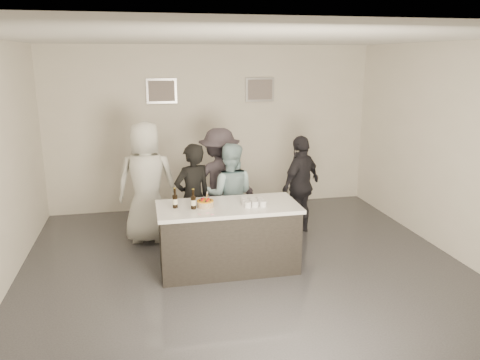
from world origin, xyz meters
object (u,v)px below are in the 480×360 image
(beer_bottle_a, at_px, (175,198))
(person_guest_right, at_px, (301,185))
(bar_counter, at_px, (228,237))
(beer_bottle_b, at_px, (193,199))
(person_main_black, at_px, (193,198))
(person_guest_left, at_px, (147,183))
(person_main_blue, at_px, (230,195))
(person_guest_back, at_px, (220,182))
(cake, at_px, (205,204))

(beer_bottle_a, height_order, person_guest_right, person_guest_right)
(bar_counter, xyz_separation_m, beer_bottle_b, (-0.46, -0.06, 0.58))
(beer_bottle_a, height_order, beer_bottle_b, same)
(person_main_black, xyz_separation_m, person_guest_left, (-0.64, 0.52, 0.13))
(person_main_blue, bearing_deg, person_guest_back, -68.85)
(bar_counter, distance_m, cake, 0.57)
(cake, xyz_separation_m, beer_bottle_a, (-0.39, 0.04, 0.09))
(beer_bottle_a, distance_m, beer_bottle_b, 0.24)
(person_main_blue, height_order, person_guest_right, person_guest_right)
(beer_bottle_b, distance_m, person_main_black, 0.81)
(beer_bottle_a, xyz_separation_m, person_guest_left, (-0.34, 1.21, -0.09))
(cake, relative_size, beer_bottle_b, 0.84)
(cake, distance_m, beer_bottle_a, 0.40)
(beer_bottle_b, xyz_separation_m, person_main_blue, (0.65, 0.92, -0.25))
(person_main_blue, height_order, person_guest_left, person_guest_left)
(person_main_black, relative_size, person_guest_back, 0.94)
(person_main_black, relative_size, person_guest_left, 0.86)
(bar_counter, height_order, beer_bottle_b, beer_bottle_b)
(beer_bottle_a, bearing_deg, bar_counter, -2.35)
(person_main_blue, bearing_deg, person_guest_right, -155.02)
(person_main_blue, bearing_deg, cake, 73.99)
(person_guest_right, bearing_deg, person_main_black, -25.32)
(bar_counter, relative_size, person_guest_left, 0.99)
(bar_counter, distance_m, person_main_black, 0.89)
(beer_bottle_a, xyz_separation_m, person_guest_back, (0.80, 1.32, -0.17))
(bar_counter, distance_m, person_guest_left, 1.68)
(bar_counter, relative_size, person_guest_right, 1.16)
(bar_counter, relative_size, beer_bottle_b, 7.15)
(beer_bottle_a, bearing_deg, cake, -5.99)
(cake, distance_m, beer_bottle_b, 0.19)
(person_guest_back, bearing_deg, cake, 78.65)
(person_main_blue, relative_size, person_guest_left, 0.84)
(beer_bottle_b, distance_m, person_guest_back, 1.54)
(person_main_black, height_order, person_guest_back, person_guest_back)
(bar_counter, xyz_separation_m, person_guest_right, (1.39, 1.10, 0.35))
(person_main_blue, distance_m, person_guest_right, 1.23)
(bar_counter, bearing_deg, beer_bottle_b, -172.16)
(person_guest_left, bearing_deg, person_guest_right, -173.90)
(cake, relative_size, person_guest_right, 0.14)
(cake, relative_size, person_main_blue, 0.14)
(person_main_black, bearing_deg, cake, 72.74)
(beer_bottle_a, xyz_separation_m, beer_bottle_b, (0.22, -0.09, 0.00))
(person_main_black, bearing_deg, bar_counter, 94.55)
(beer_bottle_a, relative_size, person_guest_right, 0.16)
(beer_bottle_b, height_order, person_guest_right, person_guest_right)
(person_guest_right, distance_m, person_guest_back, 1.30)
(beer_bottle_a, xyz_separation_m, person_main_black, (0.30, 0.69, -0.23))
(beer_bottle_b, xyz_separation_m, person_guest_right, (1.85, 1.16, -0.23))
(cake, distance_m, person_guest_right, 2.03)
(bar_counter, distance_m, beer_bottle_b, 0.74)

